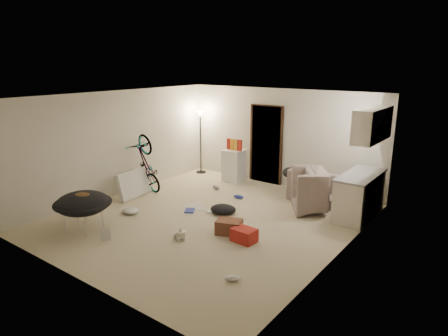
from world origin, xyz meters
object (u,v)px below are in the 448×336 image
Objects in this scene: bicycle at (147,177)px; drink_case_a at (229,227)px; floor_lamp at (200,128)px; saucer_chair at (83,208)px; tv_box at (134,184)px; armchair at (325,196)px; kitchen_counter at (359,196)px; sofa at (330,191)px; drink_case_b at (244,235)px; mini_fridge at (234,165)px; juicer at (181,235)px.

bicycle is 3.19m from drink_case_a.
floor_lamp reaches higher than drink_case_a.
saucer_chair is 2.06m from tv_box.
saucer_chair is at bearing -75.47° from tv_box.
armchair is 1.04× the size of tv_box.
kitchen_counter reaches higher than sofa.
armchair is at bearing 97.35° from sofa.
drink_case_a is (2.30, 1.54, -0.32)m from saucer_chair.
kitchen_counter is at bearing 66.62° from drink_case_b.
mini_fridge is at bearing 131.50° from drink_case_b.
kitchen_counter is at bearing 14.98° from tv_box.
juicer is (2.54, -1.55, -0.30)m from bicycle.
kitchen_counter is at bearing -62.23° from bicycle.
kitchen_counter is 2.88m from drink_case_a.
mini_fridge is at bearing -4.59° from floor_lamp.
drink_case_b is at bearing -116.77° from kitchen_counter.
tv_box is (-4.73, -1.97, -0.11)m from kitchen_counter.
kitchen_counter reaches higher than armchair.
kitchen_counter is 0.72m from armchair.
mini_fridge is (1.15, 2.09, 0.03)m from bicycle.
kitchen_counter is 5.54m from saucer_chair.
drink_case_b is at bearing 79.03° from sofa.
saucer_chair reaches higher than tv_box.
sofa is 4.40m from bicycle.
saucer_chair is at bearing -148.91° from drink_case_b.
mini_fridge is at bearing 110.97° from juicer.
drink_case_a reaches higher than drink_case_b.
tv_box is 2.33× the size of drink_case_b.
armchair is 4.23× the size of juicer.
tv_box is at bearing -157.41° from kitchen_counter.
floor_lamp is 4.69m from saucer_chair.
drink_case_b is (3.50, -0.91, -0.28)m from bicycle.
floor_lamp is at bearing 84.57° from tv_box.
bicycle is (-4.02, -1.43, 0.06)m from armchair.
armchair is 4.98m from saucer_chair.
floor_lamp is at bearing 45.44° from armchair.
drink_case_a is (-0.94, -2.23, -0.20)m from armchair.
mini_fridge reaches higher than tv_box.
floor_lamp is at bearing 100.95° from saucer_chair.
floor_lamp reaches higher than bicycle.
mini_fridge is 3.91m from juicer.
juicer is (-0.54, -0.75, -0.03)m from drink_case_a.
juicer is at bearing 24.03° from saucer_chair.
tv_box is 3.11m from drink_case_a.
drink_case_a is (-1.65, -2.34, -0.31)m from kitchen_counter.
kitchen_counter is 1.45× the size of armchair.
kitchen_counter is 5.12m from tv_box.
drink_case_b is (0.42, -0.11, -0.01)m from drink_case_a.
drink_case_a is at bearing -14.41° from tv_box.
drink_case_b is at bearing -55.61° from mini_fridge.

